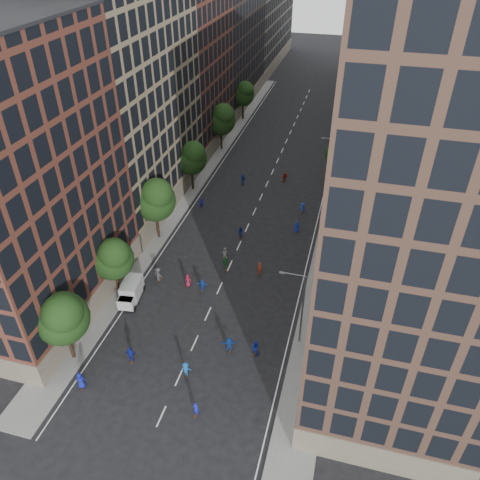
{
  "coord_description": "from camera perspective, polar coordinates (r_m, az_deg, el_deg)",
  "views": [
    {
      "loc": [
        13.32,
        -22.36,
        37.42
      ],
      "look_at": [
        0.53,
        25.59,
        2.0
      ],
      "focal_mm": 35.0,
      "sensor_mm": 36.0,
      "label": 1
    }
  ],
  "objects": [
    {
      "name": "skater_5",
      "position": [
        49.1,
        -1.32,
        -12.6
      ],
      "size": [
        1.7,
        1.06,
        1.75
      ],
      "primitive_type": "imported",
      "rotation": [
        0.0,
        0.0,
        3.51
      ],
      "color": "#153FAA",
      "rests_on": "ground"
    },
    {
      "name": "skater_16",
      "position": [
        77.33,
        0.34,
        7.35
      ],
      "size": [
        1.16,
        0.72,
        1.84
      ],
      "primitive_type": "imported",
      "rotation": [
        0.0,
        0.0,
        2.87
      ],
      "color": "#152FB2",
      "rests_on": "ground"
    },
    {
      "name": "skater_12",
      "position": [
        66.06,
        6.94,
        1.58
      ],
      "size": [
        0.82,
        0.55,
        1.65
      ],
      "primitive_type": "imported",
      "rotation": [
        0.0,
        0.0,
        3.11
      ],
      "color": "#162AB9",
      "rests_on": "ground"
    },
    {
      "name": "skater_1",
      "position": [
        44.66,
        -5.4,
        -19.85
      ],
      "size": [
        0.59,
        0.4,
        1.57
      ],
      "primitive_type": "imported",
      "rotation": [
        0.0,
        0.0,
        3.19
      ],
      "color": "#171EBD",
      "rests_on": "ground"
    },
    {
      "name": "skater_17",
      "position": [
        78.62,
        5.44,
        7.61
      ],
      "size": [
        1.61,
        1.09,
        1.66
      ],
      "primitive_type": "imported",
      "rotation": [
        0.0,
        0.0,
        3.57
      ],
      "color": "#A02D1A",
      "rests_on": "ground"
    },
    {
      "name": "tree_right_a",
      "position": [
        77.09,
        12.35,
        10.33
      ],
      "size": [
        5.0,
        5.0,
        8.39
      ],
      "color": "black",
      "rests_on": "ground"
    },
    {
      "name": "skater_10",
      "position": [
        58.72,
        -1.79,
        -2.88
      ],
      "size": [
        1.22,
        0.77,
        1.93
      ],
      "primitive_type": "imported",
      "rotation": [
        0.0,
        0.0,
        3.42
      ],
      "color": "#206B28",
      "rests_on": "ground"
    },
    {
      "name": "bldg_right_d",
      "position": [
        128.46,
        18.89,
        23.79
      ],
      "size": [
        14.0,
        40.0,
        30.0
      ],
      "primitive_type": "cube",
      "color": "#483126",
      "rests_on": "ground"
    },
    {
      "name": "sidewalk_right",
      "position": [
        79.22,
        12.27,
        6.53
      ],
      "size": [
        4.0,
        105.0,
        0.15
      ],
      "primitive_type": "cube",
      "color": "slate",
      "rests_on": "ground"
    },
    {
      "name": "streetlamp_near",
      "position": [
        47.21,
        7.38,
        -7.94
      ],
      "size": [
        2.64,
        0.22,
        9.06
      ],
      "color": "#595B60",
      "rests_on": "ground"
    },
    {
      "name": "tree_left_3",
      "position": [
        73.9,
        -5.9,
        10.01
      ],
      "size": [
        5.0,
        5.0,
        8.58
      ],
      "color": "black",
      "rests_on": "ground"
    },
    {
      "name": "bldg_right_c",
      "position": [
        95.63,
        19.42,
        21.69
      ],
      "size": [
        14.0,
        26.0,
        35.0
      ],
      "primitive_type": "cube",
      "color": "#827255",
      "rests_on": "ground"
    },
    {
      "name": "skater_9",
      "position": [
        57.93,
        -9.93,
        -4.18
      ],
      "size": [
        1.36,
        1.08,
        1.85
      ],
      "primitive_type": "imported",
      "rotation": [
        0.0,
        0.0,
        2.76
      ],
      "color": "#414146",
      "rests_on": "ground"
    },
    {
      "name": "tree_left_2",
      "position": [
        62.28,
        -10.28,
        4.98
      ],
      "size": [
        5.6,
        5.6,
        9.45
      ],
      "color": "black",
      "rests_on": "ground"
    },
    {
      "name": "bldg_right_a",
      "position": [
        42.48,
        20.96,
        5.83
      ],
      "size": [
        14.0,
        30.0,
        36.0
      ],
      "primitive_type": "cube",
      "color": "#483126",
      "rests_on": "ground"
    },
    {
      "name": "skater_3",
      "position": [
        47.33,
        -6.62,
        -15.43
      ],
      "size": [
        1.23,
        0.94,
        1.68
      ],
      "primitive_type": "imported",
      "rotation": [
        0.0,
        0.0,
        3.47
      ],
      "color": "#1555B2",
      "rests_on": "ground"
    },
    {
      "name": "skater_2",
      "position": [
        48.84,
        1.89,
        -12.97
      ],
      "size": [
        0.99,
        0.86,
        1.72
      ],
      "primitive_type": "imported",
      "rotation": [
        0.0,
        0.0,
        2.85
      ],
      "color": "#172DBE",
      "rests_on": "ground"
    },
    {
      "name": "skater_7",
      "position": [
        58.19,
        2.39,
        -3.48
      ],
      "size": [
        0.62,
        0.42,
        1.66
      ],
      "primitive_type": "imported",
      "rotation": [
        0.0,
        0.0,
        3.1
      ],
      "color": "#AC371C",
      "rests_on": "ground"
    },
    {
      "name": "skater_14",
      "position": [
        64.55,
        0.06,
        0.96
      ],
      "size": [
        0.96,
        0.87,
        1.61
      ],
      "primitive_type": "imported",
      "rotation": [
        0.0,
        0.0,
        2.73
      ],
      "color": "#121C96",
      "rests_on": "ground"
    },
    {
      "name": "tree_left_0",
      "position": [
        47.63,
        -20.85,
        -8.77
      ],
      "size": [
        5.2,
        5.2,
        8.83
      ],
      "color": "black",
      "rests_on": "ground"
    },
    {
      "name": "streetlamp_far",
      "position": [
        74.74,
        11.34,
        9.24
      ],
      "size": [
        2.64,
        0.22,
        9.06
      ],
      "color": "#595B60",
      "rests_on": "ground"
    },
    {
      "name": "bldg_left_d",
      "position": [
        111.33,
        -2.45,
        24.4
      ],
      "size": [
        14.0,
        28.0,
        32.0
      ],
      "primitive_type": "cube",
      "color": "#2D231E",
      "rests_on": "ground"
    },
    {
      "name": "bldg_left_c",
      "position": [
        89.72,
        -7.17,
        20.13
      ],
      "size": [
        14.0,
        20.0,
        28.0
      ],
      "primitive_type": "cube",
      "color": "#592D22",
      "rests_on": "ground"
    },
    {
      "name": "bldg_left_a",
      "position": [
        51.57,
        -26.18,
        5.92
      ],
      "size": [
        14.0,
        22.0,
        30.0
      ],
      "primitive_type": "cube",
      "color": "#592D22",
      "rests_on": "ground"
    },
    {
      "name": "tree_left_4",
      "position": [
        87.68,
        -2.26,
        14.56
      ],
      "size": [
        5.4,
        5.4,
        9.08
      ],
      "color": "black",
      "rests_on": "ground"
    },
    {
      "name": "skater_4",
      "position": [
        49.32,
        -13.16,
        -13.44
      ],
      "size": [
        1.18,
        0.67,
        1.9
      ],
      "primitive_type": "imported",
      "rotation": [
        0.0,
        0.0,
        3.33
      ],
      "color": "#121F94",
      "rests_on": "ground"
    },
    {
      "name": "bldg_right_b",
      "position": [
        69.81,
        19.69,
        16.11
      ],
      "size": [
        14.0,
        28.0,
        33.0
      ],
      "primitive_type": "cube",
      "color": "#635C51",
      "rests_on": "ground"
    },
    {
      "name": "bldg_left_e",
      "position": [
        144.16,
        1.96,
        25.75
      ],
      "size": [
        14.0,
        40.0,
        26.0
      ],
      "primitive_type": "cube",
      "color": "#635C51",
      "rests_on": "ground"
    },
    {
      "name": "skater_13",
      "position": [
        71.24,
        -4.73,
        4.46
      ],
      "size": [
        0.66,
        0.5,
        1.62
      ],
      "primitive_type": "imported",
      "rotation": [
        0.0,
        0.0,
        3.34
      ],
      "color": "#13139C",
      "rests_on": "ground"
    },
    {
      "name": "cargo_van",
      "position": [
        55.74,
        -13.17,
        -6.14
      ],
      "size": [
        2.6,
        4.57,
        2.32
      ],
      "rotation": [
        0.0,
        0.0,
        0.14
      ],
      "color": "silver",
      "rests_on": "ground"
    },
    {
      "name": "tree_left_5",
      "position": [
        102.35,
        0.45,
        17.45
      ],
      "size": [
        4.8,
        4.8,
        8.33
      ],
      "color": "black",
      "rests_on": "ground"
    },
    {
      "name": "bldg_left_b",
      "position": [
        68.93,
        -14.46,
        17.23
      ],
      "size": [
        14.0,
        26.0,
        34.0
      ],
      "primitive_type": "cube",
      "color": "#827255",
      "rests_on": "ground"
    },
    {
      "name": "skater_11",
      "position": [
        55.99,
        -4.62,
        -5.53
      ],
      "size": [
        1.44,
        0.57,
        1.52
      ],
      "primitive_type": "imported",
      "rotation": [
        0.0,
        0.0,
        3.23
      ],
      "color": "blue",
      "rests_on": "ground"
    },
    {
      "name": "sidewalk_left",
      "position": [
        83.16,
        -4.51,
        8.72
      ],
      "size": [
        4.0,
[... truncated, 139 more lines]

